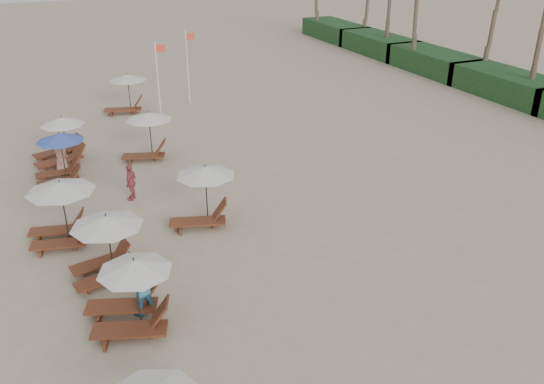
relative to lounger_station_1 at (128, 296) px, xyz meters
name	(u,v)px	position (x,y,z in m)	size (l,w,h in m)	color
ground	(311,304)	(5.08, -1.24, -0.95)	(160.00, 160.00, 0.00)	tan
shrub_hedge	(509,85)	(27.08, 13.26, -0.15)	(3.20, 53.00, 1.60)	#193D1C
lounger_station_1	(128,296)	(0.00, 0.00, 0.00)	(2.61, 2.57, 2.05)	brown
lounger_station_2	(103,245)	(-0.20, 2.76, 0.20)	(2.52, 2.28, 2.13)	brown
lounger_station_3	(58,211)	(-1.29, 5.58, 0.27)	(2.62, 2.36, 2.31)	brown
lounger_station_4	(58,158)	(-0.82, 11.12, 0.16)	(2.34, 2.04, 2.19)	brown
lounger_station_5	(59,143)	(-0.60, 13.57, -0.01)	(2.68, 2.62, 2.14)	brown
inland_station_0	(201,192)	(3.68, 4.84, 0.36)	(2.83, 2.24, 2.22)	brown
inland_station_1	(146,132)	(3.29, 12.23, 0.40)	(2.76, 2.24, 2.22)	brown
inland_station_2	(125,92)	(3.77, 20.05, 0.33)	(2.88, 2.25, 2.22)	brown
beachgoer_mid_a	(139,287)	(0.39, 0.39, -0.04)	(0.88, 0.69, 1.81)	teal
beachgoer_far_a	(131,182)	(1.67, 8.06, -0.18)	(0.90, 0.38, 1.54)	#AF464A
beachgoer_far_b	(60,154)	(-0.66, 12.12, -0.05)	(0.88, 0.57, 1.80)	#B57362
flag_pole_near	(158,78)	(5.31, 17.70, 1.54)	(0.60, 0.08, 4.49)	silver
flag_pole_far	(188,63)	(7.81, 20.43, 1.55)	(0.60, 0.08, 4.51)	silver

